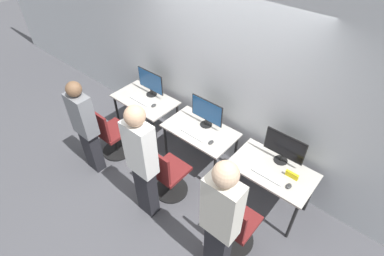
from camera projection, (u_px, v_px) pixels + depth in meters
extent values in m
plane|color=#4C4C51|center=(187.00, 174.00, 4.57)|extent=(20.00, 20.00, 0.00)
cube|color=silver|center=(221.00, 75.00, 4.08)|extent=(12.00, 0.05, 2.80)
cube|color=#BCB7AD|center=(145.00, 99.00, 4.86)|extent=(1.04, 0.62, 0.02)
cylinder|color=black|center=(117.00, 112.00, 5.17)|extent=(0.04, 0.04, 0.68)
cylinder|color=black|center=(155.00, 136.00, 4.72)|extent=(0.04, 0.04, 0.68)
cylinder|color=black|center=(140.00, 99.00, 5.47)|extent=(0.04, 0.04, 0.68)
cylinder|color=black|center=(178.00, 120.00, 5.01)|extent=(0.04, 0.04, 0.68)
cylinder|color=black|center=(152.00, 94.00, 4.94)|extent=(0.18, 0.18, 0.01)
cylinder|color=black|center=(151.00, 92.00, 4.90)|extent=(0.04, 0.04, 0.09)
cube|color=black|center=(150.00, 81.00, 4.77)|extent=(0.53, 0.01, 0.34)
cube|color=navy|center=(150.00, 81.00, 4.77)|extent=(0.50, 0.01, 0.32)
cube|color=silver|center=(141.00, 100.00, 4.81)|extent=(0.40, 0.14, 0.02)
ellipsoid|color=#333333|center=(154.00, 105.00, 4.69)|extent=(0.06, 0.09, 0.03)
cylinder|color=black|center=(118.00, 150.00, 4.94)|extent=(0.48, 0.48, 0.03)
cylinder|color=black|center=(116.00, 141.00, 4.80)|extent=(0.04, 0.04, 0.39)
cube|color=maroon|center=(113.00, 131.00, 4.65)|extent=(0.44, 0.44, 0.05)
cube|color=maroon|center=(99.00, 125.00, 4.38)|extent=(0.40, 0.04, 0.44)
cube|color=#232328|center=(93.00, 150.00, 4.46)|extent=(0.25, 0.16, 0.72)
cube|color=slate|center=(82.00, 115.00, 4.02)|extent=(0.36, 0.20, 0.62)
sphere|color=brown|center=(74.00, 89.00, 3.75)|extent=(0.20, 0.20, 0.20)
cube|color=#BCB7AD|center=(200.00, 130.00, 4.29)|extent=(1.04, 0.62, 0.02)
cylinder|color=black|center=(166.00, 143.00, 4.61)|extent=(0.04, 0.04, 0.68)
cylinder|color=black|center=(214.00, 173.00, 4.15)|extent=(0.04, 0.04, 0.68)
cylinder|color=black|center=(188.00, 126.00, 4.90)|extent=(0.04, 0.04, 0.68)
cylinder|color=black|center=(235.00, 152.00, 4.45)|extent=(0.04, 0.04, 0.68)
cylinder|color=black|center=(206.00, 124.00, 4.36)|extent=(0.18, 0.18, 0.01)
cylinder|color=black|center=(206.00, 122.00, 4.32)|extent=(0.04, 0.04, 0.09)
cube|color=black|center=(207.00, 110.00, 4.19)|extent=(0.53, 0.01, 0.34)
cube|color=navy|center=(207.00, 111.00, 4.19)|extent=(0.50, 0.01, 0.32)
cube|color=silver|center=(194.00, 134.00, 4.20)|extent=(0.40, 0.14, 0.02)
ellipsoid|color=#333333|center=(211.00, 142.00, 4.06)|extent=(0.06, 0.09, 0.03)
cylinder|color=black|center=(171.00, 189.00, 4.34)|extent=(0.48, 0.48, 0.03)
cylinder|color=black|center=(171.00, 180.00, 4.20)|extent=(0.04, 0.04, 0.39)
cube|color=maroon|center=(170.00, 170.00, 4.05)|extent=(0.44, 0.44, 0.05)
cube|color=maroon|center=(158.00, 166.00, 3.78)|extent=(0.40, 0.04, 0.44)
cube|color=#232328|center=(147.00, 190.00, 3.85)|extent=(0.25, 0.16, 0.81)
cube|color=white|center=(140.00, 148.00, 3.35)|extent=(0.36, 0.20, 0.71)
sphere|color=tan|center=(135.00, 116.00, 3.04)|extent=(0.23, 0.23, 0.23)
cube|color=#BCB7AD|center=(273.00, 170.00, 3.73)|extent=(1.04, 0.62, 0.02)
cylinder|color=black|center=(228.00, 181.00, 4.04)|extent=(0.04, 0.04, 0.68)
cylinder|color=black|center=(292.00, 222.00, 3.58)|extent=(0.04, 0.04, 0.68)
cylinder|color=black|center=(248.00, 160.00, 4.34)|extent=(0.04, 0.04, 0.68)
cylinder|color=black|center=(310.00, 194.00, 3.88)|extent=(0.04, 0.04, 0.68)
cylinder|color=black|center=(281.00, 160.00, 3.83)|extent=(0.18, 0.18, 0.01)
cylinder|color=black|center=(281.00, 158.00, 3.79)|extent=(0.04, 0.04, 0.09)
cube|color=black|center=(285.00, 146.00, 3.66)|extent=(0.53, 0.01, 0.34)
cube|color=black|center=(284.00, 146.00, 3.66)|extent=(0.50, 0.01, 0.32)
cube|color=silver|center=(268.00, 175.00, 3.64)|extent=(0.40, 0.14, 0.02)
ellipsoid|color=#333333|center=(289.00, 186.00, 3.50)|extent=(0.06, 0.09, 0.03)
cylinder|color=black|center=(234.00, 239.00, 3.76)|extent=(0.48, 0.48, 0.03)
cylinder|color=black|center=(236.00, 230.00, 3.62)|extent=(0.04, 0.04, 0.39)
cube|color=maroon|center=(238.00, 220.00, 3.47)|extent=(0.44, 0.44, 0.05)
cube|color=maroon|center=(229.00, 220.00, 3.20)|extent=(0.40, 0.04, 0.44)
cube|color=#232328|center=(217.00, 249.00, 3.24)|extent=(0.25, 0.16, 0.83)
cube|color=silver|center=(222.00, 208.00, 2.74)|extent=(0.36, 0.20, 0.72)
sphere|color=beige|center=(226.00, 174.00, 2.42)|extent=(0.23, 0.23, 0.23)
cube|color=yellow|center=(292.00, 175.00, 3.60)|extent=(0.16, 0.03, 0.08)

